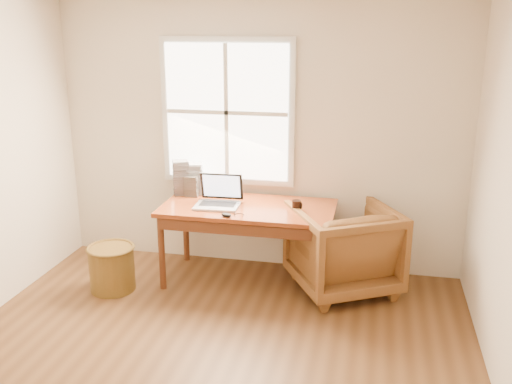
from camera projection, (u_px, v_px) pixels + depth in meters
room_shell at (187, 199)px, 3.59m from camera, size 4.04×4.54×2.64m
desk at (248, 208)px, 5.29m from camera, size 1.60×0.80×0.04m
armchair at (343, 248)px, 5.20m from camera, size 1.19×1.20×0.81m
wicker_stool at (112, 269)px, 5.25m from camera, size 0.45×0.45×0.41m
laptop at (217, 190)px, 5.20m from camera, size 0.46×0.49×0.33m
mouse at (226, 215)px, 4.99m from camera, size 0.12×0.10×0.03m
coffee_mug at (296, 205)px, 5.16m from camera, size 0.10×0.10×0.09m
cd_stack_a at (194, 179)px, 5.61m from camera, size 0.18×0.17×0.31m
cd_stack_b at (192, 185)px, 5.57m from camera, size 0.14×0.12×0.20m
cd_stack_c at (181, 178)px, 5.59m from camera, size 0.19×0.18×0.34m
cd_stack_d at (209, 184)px, 5.66m from camera, size 0.17×0.16×0.18m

